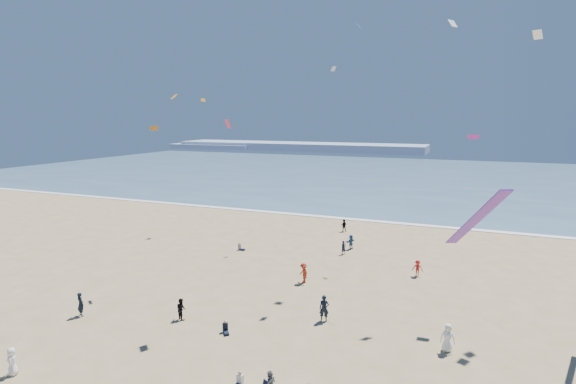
% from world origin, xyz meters
% --- Properties ---
extents(ocean, '(220.00, 100.00, 0.06)m').
position_xyz_m(ocean, '(0.00, 95.00, 0.03)').
color(ocean, '#476B84').
rests_on(ocean, ground).
extents(surf_line, '(220.00, 1.20, 0.08)m').
position_xyz_m(surf_line, '(0.00, 45.00, 0.04)').
color(surf_line, white).
rests_on(surf_line, ground).
extents(headland_far, '(110.00, 20.00, 3.20)m').
position_xyz_m(headland_far, '(-60.00, 170.00, 1.60)').
color(headland_far, '#7A8EA8').
rests_on(headland_far, ground).
extents(headland_near, '(40.00, 14.00, 2.00)m').
position_xyz_m(headland_near, '(-100.00, 165.00, 1.00)').
color(headland_near, '#7A8EA8').
rests_on(headland_near, ground).
extents(standing_flyers, '(35.42, 49.11, 1.88)m').
position_xyz_m(standing_flyers, '(4.05, 11.55, 0.84)').
color(standing_flyers, slate).
rests_on(standing_flyers, ground).
extents(seated_group, '(25.73, 34.43, 0.84)m').
position_xyz_m(seated_group, '(1.57, 7.02, 0.42)').
color(seated_group, silver).
rests_on(seated_group, ground).
extents(kites_aloft, '(40.39, 43.34, 28.40)m').
position_xyz_m(kites_aloft, '(9.31, 13.49, 15.01)').
color(kites_aloft, yellow).
rests_on(kites_aloft, ground).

